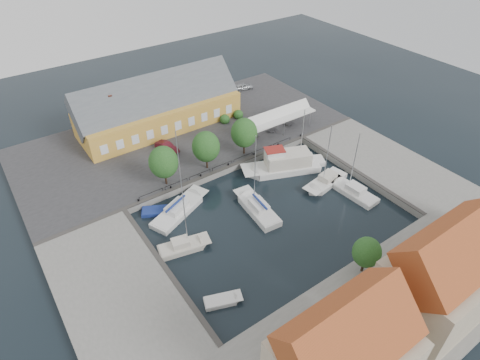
% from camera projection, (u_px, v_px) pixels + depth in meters
% --- Properties ---
extents(ground, '(140.00, 140.00, 0.00)m').
position_uv_depth(ground, '(265.00, 210.00, 55.79)').
color(ground, black).
rests_on(ground, ground).
extents(north_quay, '(56.00, 26.00, 1.00)m').
position_uv_depth(north_quay, '(185.00, 136.00, 70.40)').
color(north_quay, '#2D2D30').
rests_on(north_quay, ground).
extents(west_quay, '(12.00, 24.00, 1.00)m').
position_uv_depth(west_quay, '(119.00, 293.00, 44.17)').
color(west_quay, slate).
rests_on(west_quay, ground).
extents(east_quay, '(12.00, 24.00, 1.00)m').
position_uv_depth(east_quay, '(381.00, 162.00, 64.20)').
color(east_quay, slate).
rests_on(east_quay, ground).
extents(south_bank, '(56.00, 14.00, 1.00)m').
position_uv_depth(south_bank, '(388.00, 316.00, 41.86)').
color(south_bank, slate).
rests_on(south_bank, ground).
extents(quay_edge_fittings, '(56.00, 24.72, 0.40)m').
position_uv_depth(quay_edge_fittings, '(245.00, 187.00, 58.23)').
color(quay_edge_fittings, '#383533').
rests_on(quay_edge_fittings, north_quay).
extents(warehouse, '(28.56, 14.00, 9.55)m').
position_uv_depth(warehouse, '(155.00, 108.00, 70.30)').
color(warehouse, gold).
rests_on(warehouse, north_quay).
extents(tent_canopy, '(14.00, 4.00, 2.83)m').
position_uv_depth(tent_canopy, '(278.00, 117.00, 69.32)').
color(tent_canopy, silver).
rests_on(tent_canopy, north_quay).
extents(quay_trees, '(18.20, 4.20, 6.30)m').
position_uv_depth(quay_trees, '(206.00, 147.00, 59.69)').
color(quay_trees, black).
rests_on(quay_trees, north_quay).
extents(car_silver, '(4.32, 2.49, 1.38)m').
position_uv_depth(car_silver, '(243.00, 86.00, 83.94)').
color(car_silver, '#A8ACB0').
rests_on(car_silver, north_quay).
extents(car_red, '(2.66, 4.63, 1.44)m').
position_uv_depth(car_red, '(167.00, 147.00, 65.40)').
color(car_red, '#5B141F').
rests_on(car_red, north_quay).
extents(center_sailboat, '(3.51, 9.21, 12.37)m').
position_uv_depth(center_sailboat, '(257.00, 209.00, 55.37)').
color(center_sailboat, silver).
rests_on(center_sailboat, ground).
extents(trawler, '(12.67, 7.94, 5.00)m').
position_uv_depth(trawler, '(284.00, 165.00, 62.58)').
color(trawler, silver).
rests_on(trawler, ground).
extents(east_boat_a, '(7.52, 5.18, 10.44)m').
position_uv_depth(east_boat_a, '(303.00, 163.00, 64.40)').
color(east_boat_a, silver).
rests_on(east_boat_a, ground).
extents(east_boat_b, '(8.25, 3.87, 10.94)m').
position_uv_depth(east_boat_b, '(326.00, 182.00, 60.36)').
color(east_boat_b, silver).
rests_on(east_boat_b, ground).
extents(east_boat_c, '(3.12, 8.31, 10.45)m').
position_uv_depth(east_boat_c, '(353.00, 192.00, 58.47)').
color(east_boat_c, silver).
rests_on(east_boat_c, ground).
extents(west_boat_a, '(10.20, 6.57, 13.07)m').
position_uv_depth(west_boat_a, '(179.00, 210.00, 55.32)').
color(west_boat_a, silver).
rests_on(west_boat_a, ground).
extents(west_boat_b, '(6.83, 3.62, 9.24)m').
position_uv_depth(west_boat_b, '(183.00, 247.00, 49.89)').
color(west_boat_b, beige).
rests_on(west_boat_b, ground).
extents(launch_sw, '(4.48, 2.94, 0.98)m').
position_uv_depth(launch_sw, '(222.00, 301.00, 43.81)').
color(launch_sw, silver).
rests_on(launch_sw, ground).
extents(launch_nw, '(5.03, 3.88, 0.88)m').
position_uv_depth(launch_nw, '(158.00, 212.00, 55.37)').
color(launch_nw, navy).
rests_on(launch_nw, ground).
extents(townhouses, '(36.30, 8.50, 12.00)m').
position_uv_depth(townhouses, '(433.00, 290.00, 38.04)').
color(townhouses, '#B8AB8E').
rests_on(townhouses, south_bank).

